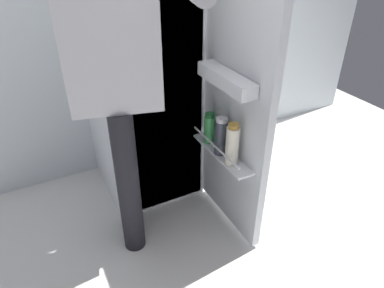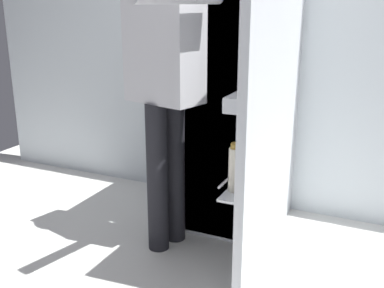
# 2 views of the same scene
# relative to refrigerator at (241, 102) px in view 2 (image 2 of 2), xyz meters

# --- Properties ---
(ground_plane) EXTENTS (5.14, 5.14, 0.00)m
(ground_plane) POSITION_rel_refrigerator_xyz_m (-0.02, -0.51, -0.81)
(ground_plane) COLOR silver
(kitchen_wall) EXTENTS (4.40, 0.10, 2.61)m
(kitchen_wall) POSITION_rel_refrigerator_xyz_m (-0.02, 0.41, 0.50)
(kitchen_wall) COLOR silver
(kitchen_wall) RESTS_ON ground_plane
(refrigerator) EXTENTS (0.64, 1.21, 1.62)m
(refrigerator) POSITION_rel_refrigerator_xyz_m (0.00, 0.00, 0.00)
(refrigerator) COLOR silver
(refrigerator) RESTS_ON ground_plane
(person) EXTENTS (0.56, 0.80, 1.73)m
(person) POSITION_rel_refrigerator_xyz_m (-0.28, -0.43, 0.23)
(person) COLOR black
(person) RESTS_ON ground_plane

